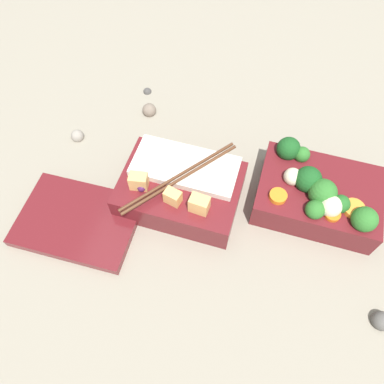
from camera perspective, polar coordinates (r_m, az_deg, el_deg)
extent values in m
plane|color=gray|center=(0.64, 8.55, -1.47)|extent=(3.00, 3.00, 0.00)
cube|color=maroon|center=(0.64, 18.49, -0.55)|extent=(0.19, 0.14, 0.05)
sphere|color=#2D7028|center=(0.58, 18.23, -2.57)|extent=(0.03, 0.03, 0.03)
sphere|color=#2D7028|center=(0.60, 24.79, -3.79)|extent=(0.04, 0.04, 0.04)
sphere|color=#236023|center=(0.60, 21.67, -1.89)|extent=(0.03, 0.03, 0.03)
sphere|color=#2D7028|center=(0.64, 16.39, 5.51)|extent=(0.03, 0.03, 0.03)
sphere|color=#19511E|center=(0.64, 14.48, 6.43)|extent=(0.04, 0.04, 0.04)
sphere|color=#2D7028|center=(0.60, 19.28, -0.09)|extent=(0.04, 0.04, 0.04)
sphere|color=#19511E|center=(0.61, 17.27, 1.85)|extent=(0.04, 0.04, 0.04)
cylinder|color=orange|center=(0.61, 23.37, -2.63)|extent=(0.04, 0.04, 0.01)
cylinder|color=orange|center=(0.59, 20.59, -3.22)|extent=(0.03, 0.03, 0.01)
cylinder|color=orange|center=(0.59, 12.97, -0.61)|extent=(0.03, 0.03, 0.01)
sphere|color=beige|center=(0.61, 15.08, 2.28)|extent=(0.03, 0.03, 0.03)
sphere|color=beige|center=(0.59, 20.34, -2.05)|extent=(0.03, 0.03, 0.03)
cube|color=maroon|center=(0.61, -1.76, 0.20)|extent=(0.19, 0.14, 0.05)
cube|color=silver|center=(0.60, -1.01, 4.03)|extent=(0.17, 0.08, 0.01)
cube|color=#EAB266|center=(0.55, 1.11, -1.87)|extent=(0.03, 0.02, 0.03)
cube|color=#EAB266|center=(0.56, -2.96, -0.75)|extent=(0.03, 0.02, 0.02)
cube|color=#EAB266|center=(0.58, -8.16, 1.66)|extent=(0.03, 0.02, 0.03)
sphere|color=#4C1E4C|center=(0.58, -7.70, 0.69)|extent=(0.01, 0.01, 0.01)
cylinder|color=#56331E|center=(0.58, -2.06, 2.53)|extent=(0.13, 0.17, 0.01)
cylinder|color=#56331E|center=(0.58, -1.67, 2.07)|extent=(0.13, 0.17, 0.01)
cube|color=maroon|center=(0.63, -16.96, -4.18)|extent=(0.19, 0.14, 0.02)
sphere|color=#7A6B5B|center=(0.75, -6.54, 12.26)|extent=(0.03, 0.03, 0.03)
sphere|color=#474442|center=(0.80, -6.85, 15.12)|extent=(0.02, 0.02, 0.02)
sphere|color=#595651|center=(0.61, 26.88, -17.11)|extent=(0.03, 0.03, 0.03)
sphere|color=gray|center=(0.74, -17.06, 8.17)|extent=(0.02, 0.02, 0.02)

